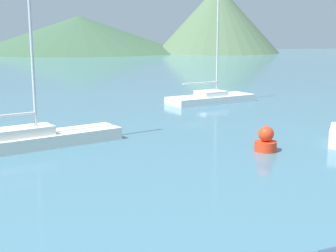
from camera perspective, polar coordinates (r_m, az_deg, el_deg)
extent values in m
cube|color=white|center=(31.41, 5.25, 3.30)|extent=(6.38, 3.67, 0.46)
cube|color=white|center=(31.36, 5.27, 4.00)|extent=(2.15, 1.89, 0.32)
cylinder|color=#BCBCC1|center=(31.38, 6.07, 10.89)|extent=(0.12, 0.12, 7.86)
cylinder|color=#BCBCC1|center=(30.74, 3.93, 5.27)|extent=(2.64, 0.86, 0.10)
cube|color=white|center=(19.61, -17.41, -1.95)|extent=(8.35, 4.28, 0.52)
cube|color=white|center=(19.51, -17.48, -0.68)|extent=(2.72, 1.86, 0.36)
cylinder|color=#BCBCC1|center=(19.32, -16.40, 11.21)|extent=(0.12, 0.12, 8.35)
cylinder|color=red|center=(18.79, 11.81, -2.43)|extent=(0.87, 0.87, 0.39)
sphere|color=red|center=(18.68, 11.87, -0.94)|extent=(0.61, 0.61, 0.61)
cone|color=#38563D|center=(115.87, -10.78, 10.96)|extent=(50.56, 50.56, 8.56)
cone|color=#4C6647|center=(111.65, 6.08, 12.83)|extent=(28.73, 28.73, 15.36)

